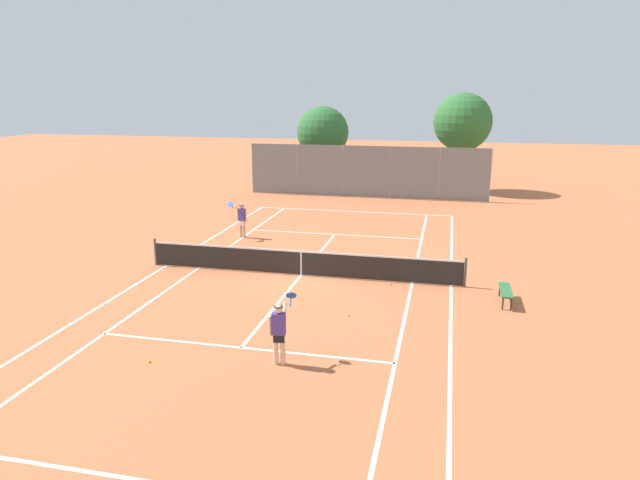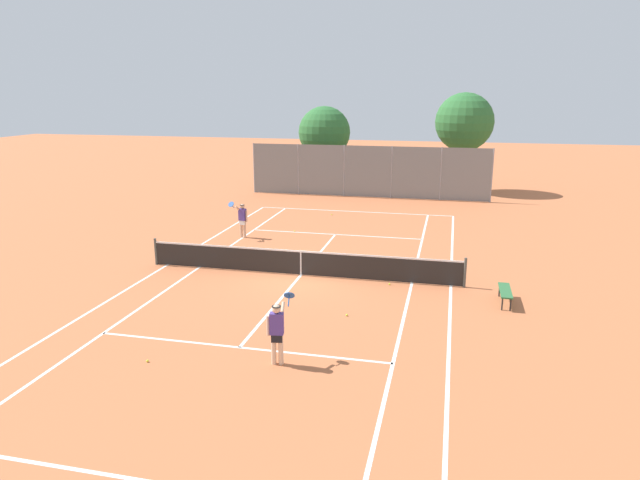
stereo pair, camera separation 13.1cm
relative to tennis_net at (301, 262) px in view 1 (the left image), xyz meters
name	(u,v)px [view 1 (the left image)]	position (x,y,z in m)	size (l,w,h in m)	color
ground_plane	(301,275)	(0.00, 0.00, -0.51)	(120.00, 120.00, 0.00)	#BC663D
court_line_markings	(301,275)	(0.00, 0.00, -0.51)	(11.10, 23.90, 0.01)	silver
tennis_net	(301,262)	(0.00, 0.00, 0.00)	(12.00, 0.10, 1.07)	#474C47
player_near_side	(279,330)	(1.28, -7.06, 0.42)	(0.58, 0.80, 1.77)	beige
player_far_left	(242,218)	(-4.13, 4.85, 0.42)	(0.77, 0.71, 1.77)	#D8A884
loose_tennis_ball_0	(390,284)	(3.36, -0.37, -0.48)	(0.07, 0.07, 0.07)	#D1DB33
loose_tennis_ball_1	(149,361)	(-1.98, -7.74, -0.48)	(0.07, 0.07, 0.07)	#D1DB33
loose_tennis_ball_2	(294,231)	(-2.07, 6.50, -0.48)	(0.07, 0.07, 0.07)	#D1DB33
loose_tennis_ball_3	(331,215)	(-1.08, 10.66, -0.48)	(0.07, 0.07, 0.07)	#D1DB33
loose_tennis_ball_4	(348,315)	(2.41, -3.56, -0.48)	(0.07, 0.07, 0.07)	#D1DB33
courtside_bench	(506,291)	(7.21, -1.33, -0.10)	(0.36, 1.50, 0.47)	#2D6638
back_fence	(366,172)	(0.00, 16.60, 1.15)	(15.47, 0.08, 3.32)	gray
tree_behind_left	(323,134)	(-3.62, 19.96, 3.25)	(3.64, 3.64, 5.67)	brown
tree_behind_right	(463,124)	(5.96, 20.29, 4.06)	(3.88, 3.88, 6.61)	brown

